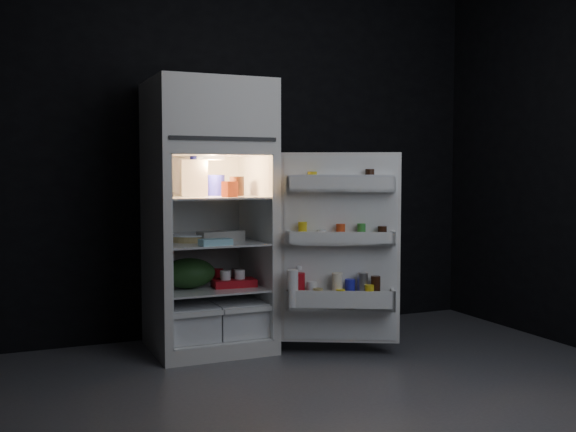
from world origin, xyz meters
name	(u,v)px	position (x,y,z in m)	size (l,w,h in m)	color
floor	(335,403)	(0.00, 0.00, 0.00)	(4.00, 3.40, 0.00)	#55555B
wall_back	(229,150)	(0.00, 1.70, 1.35)	(4.00, 0.00, 2.70)	black
refrigerator	(207,207)	(-0.28, 1.32, 0.96)	(0.76, 0.71, 1.78)	white
fridge_door	(340,251)	(0.43, 0.77, 0.68)	(0.73, 0.50, 1.22)	white
milk_jug	(193,178)	(-0.37, 1.32, 1.15)	(0.17, 0.17, 0.24)	white
mayo_jar	(216,185)	(-0.20, 1.37, 1.10)	(0.12, 0.12, 0.14)	#1F21AB
jam_jar	(237,186)	(-0.09, 1.26, 1.09)	(0.10, 0.10, 0.13)	black
amber_bottle	(165,180)	(-0.56, 1.35, 1.14)	(0.08, 0.08, 0.22)	#AD761B
small_carton	(230,189)	(-0.19, 1.10, 1.08)	(0.09, 0.06, 0.10)	#CE4018
egg_carton	(221,236)	(-0.21, 1.24, 0.76)	(0.31, 0.12, 0.07)	gray
pie	(192,238)	(-0.38, 1.33, 0.75)	(0.29, 0.29, 0.04)	#A28E55
flat_package	(216,242)	(-0.31, 1.04, 0.75)	(0.20, 0.10, 0.04)	#8ECBDB
wrapped_pkg	(230,235)	(-0.09, 1.42, 0.75)	(0.11, 0.09, 0.05)	#F6EAC9
produce_bag	(189,273)	(-0.43, 1.26, 0.52)	(0.35, 0.30, 0.20)	#193815
yogurt_tray	(234,283)	(-0.14, 1.20, 0.45)	(0.28, 0.15, 0.05)	#AE0E17
small_can_red	(218,275)	(-0.17, 1.43, 0.47)	(0.07, 0.07, 0.09)	#AE0E17
small_can_silver	(237,275)	(-0.05, 1.38, 0.47)	(0.08, 0.08, 0.09)	#B6B5B9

